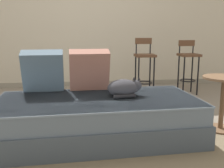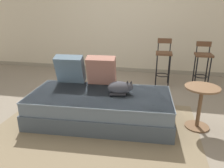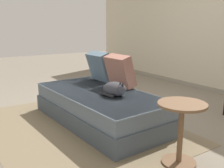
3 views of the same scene
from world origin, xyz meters
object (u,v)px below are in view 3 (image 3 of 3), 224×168
at_px(throw_pillow_corner, 100,66).
at_px(throw_pillow_middle, 120,71).
at_px(couch, 99,106).
at_px(cat, 115,89).
at_px(side_table, 181,125).

xyz_separation_m(throw_pillow_corner, throw_pillow_middle, (0.49, 0.03, 0.00)).
distance_m(couch, throw_pillow_middle, 0.57).
xyz_separation_m(throw_pillow_middle, cat, (0.34, -0.31, -0.14)).
relative_size(throw_pillow_middle, side_table, 0.78).
height_order(throw_pillow_corner, throw_pillow_middle, throw_pillow_middle).
height_order(couch, throw_pillow_corner, throw_pillow_corner).
height_order(throw_pillow_middle, side_table, throw_pillow_middle).
bearing_deg(side_table, throw_pillow_middle, 167.77).
xyz_separation_m(couch, side_table, (1.33, 0.07, 0.17)).
bearing_deg(couch, throw_pillow_middle, 100.48).
relative_size(couch, side_table, 3.45).
distance_m(couch, side_table, 1.35).
relative_size(cat, side_table, 0.63).
relative_size(throw_pillow_middle, cat, 1.23).
bearing_deg(couch, cat, 14.14).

